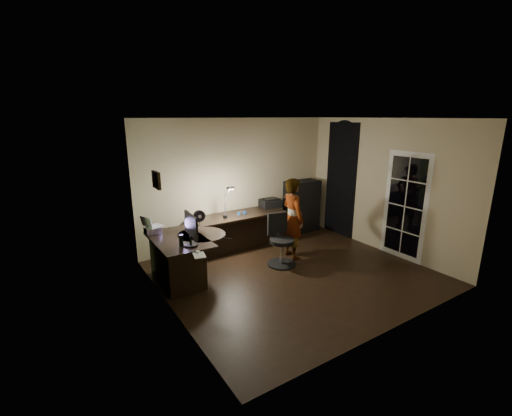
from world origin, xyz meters
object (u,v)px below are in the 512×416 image
cabinet (302,206)px  office_chair (282,241)px  monitor (190,234)px  person (293,219)px  desk_left (180,260)px  desk_right (239,231)px

cabinet → office_chair: cabinet is taller
monitor → person: bearing=9.4°
monitor → office_chair: size_ratio=0.58×
person → monitor: bearing=100.9°
desk_left → monitor: bearing=-82.3°
office_chair → person: (0.39, 0.18, 0.32)m
desk_right → office_chair: 1.21m
desk_right → cabinet: bearing=5.2°
cabinet → person: (-1.20, -1.17, 0.18)m
monitor → person: (2.19, 0.20, -0.16)m
person → office_chair: bearing=120.7°
desk_left → office_chair: bearing=-11.4°
office_chair → desk_right: bearing=114.6°
office_chair → person: size_ratio=0.60×
desk_right → office_chair: bearing=-78.0°
cabinet → person: person is taller
monitor → office_chair: 1.86m
desk_left → desk_right: desk_left is taller
monitor → desk_left: bearing=101.3°
desk_right → monitor: (-1.54, -1.19, 0.59)m
office_chair → person: 0.54m
cabinet → office_chair: (-1.59, -1.35, -0.14)m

